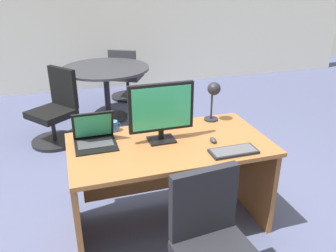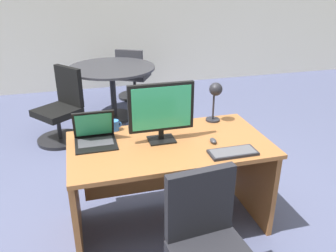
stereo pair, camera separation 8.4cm
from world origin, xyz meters
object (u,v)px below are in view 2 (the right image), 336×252
object	(u,v)px
laptop	(95,133)
meeting_table	(112,80)
monitor	(161,109)
meeting_chair_far	(62,113)
desk_lamp	(215,94)
keyboard	(233,152)
coffee_mug	(115,125)
meeting_chair_near	(133,79)
mouse	(213,141)
desk	(168,166)

from	to	relation	value
laptop	meeting_table	world-z (taller)	laptop
monitor	meeting_chair_far	distance (m)	2.12
laptop	desk_lamp	size ratio (longest dim) A/B	0.87
keyboard	coffee_mug	size ratio (longest dim) A/B	3.48
meeting_chair_near	mouse	bearing A→B (deg)	-89.34
monitor	meeting_chair_near	size ratio (longest dim) A/B	0.58
mouse	meeting_chair_near	size ratio (longest dim) A/B	0.09
mouse	meeting_table	xyz separation A→B (m)	(-0.46, 2.54, -0.20)
mouse	meeting_chair_near	bearing A→B (deg)	90.66
keyboard	desk_lamp	bearing A→B (deg)	81.08
laptop	meeting_chair_near	xyz separation A→B (m)	(0.81, 3.07, -0.50)
monitor	desk_lamp	distance (m)	0.58
keyboard	meeting_chair_near	size ratio (longest dim) A/B	0.41
desk	monitor	size ratio (longest dim) A/B	3.05
desk	meeting_chair_near	size ratio (longest dim) A/B	1.78
desk	meeting_table	bearing A→B (deg)	93.49
desk_lamp	keyboard	bearing A→B (deg)	-98.92
monitor	meeting_chair_far	size ratio (longest dim) A/B	0.54
mouse	desk_lamp	xyz separation A→B (m)	(0.16, 0.38, 0.23)
meeting_table	meeting_chair_near	world-z (taller)	meeting_chair_near
keyboard	mouse	bearing A→B (deg)	109.50
meeting_chair_near	laptop	bearing A→B (deg)	-104.83
coffee_mug	monitor	bearing A→B (deg)	-41.54
monitor	coffee_mug	distance (m)	0.48
meeting_chair_far	desk_lamp	bearing A→B (deg)	-50.74
mouse	meeting_table	distance (m)	2.59
keyboard	coffee_mug	bearing A→B (deg)	140.44
laptop	coffee_mug	distance (m)	0.24
mouse	meeting_chair_near	xyz separation A→B (m)	(-0.04, 3.33, -0.44)
desk	desk_lamp	xyz separation A→B (m)	(0.48, 0.24, 0.48)
keyboard	meeting_chair_far	size ratio (longest dim) A/B	0.38
keyboard	mouse	world-z (taller)	mouse
desk	laptop	bearing A→B (deg)	168.10
desk	laptop	size ratio (longest dim) A/B	4.94
laptop	mouse	xyz separation A→B (m)	(0.85, -0.25, -0.06)
desk_lamp	meeting_chair_far	world-z (taller)	desk_lamp
monitor	meeting_chair_far	bearing A→B (deg)	113.29
desk	desk_lamp	world-z (taller)	desk_lamp
meeting_table	meeting_chair_near	size ratio (longest dim) A/B	1.42
desk	monitor	world-z (taller)	monitor
desk	desk_lamp	distance (m)	0.72
desk_lamp	meeting_chair_near	world-z (taller)	desk_lamp
monitor	coffee_mug	bearing A→B (deg)	138.46
desk_lamp	desk	bearing A→B (deg)	-153.26
desk	meeting_table	xyz separation A→B (m)	(-0.15, 2.40, 0.05)
mouse	coffee_mug	bearing A→B (deg)	148.16
desk_lamp	meeting_chair_far	bearing A→B (deg)	129.26
mouse	coffee_mug	xyz separation A→B (m)	(-0.68, 0.42, 0.03)
desk	monitor	distance (m)	0.49
desk	meeting_chair_far	size ratio (longest dim) A/B	1.66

